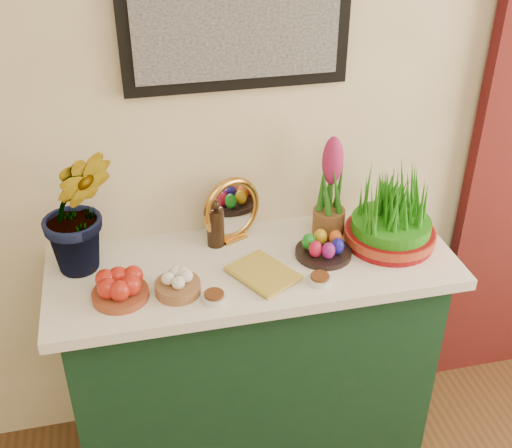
# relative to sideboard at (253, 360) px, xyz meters

# --- Properties ---
(sideboard) EXTENTS (1.30, 0.45, 0.85)m
(sideboard) POSITION_rel_sideboard_xyz_m (0.00, 0.00, 0.00)
(sideboard) COLOR #12341B
(sideboard) RESTS_ON ground
(tablecloth) EXTENTS (1.40, 0.55, 0.04)m
(tablecloth) POSITION_rel_sideboard_xyz_m (0.00, 0.00, 0.45)
(tablecloth) COLOR silver
(tablecloth) RESTS_ON sideboard
(hyacinth_green) EXTENTS (0.30, 0.26, 0.59)m
(hyacinth_green) POSITION_rel_sideboard_xyz_m (-0.56, 0.09, 0.76)
(hyacinth_green) COLOR #226918
(hyacinth_green) RESTS_ON tablecloth
(apple_bowl) EXTENTS (0.22, 0.22, 0.09)m
(apple_bowl) POSITION_rel_sideboard_xyz_m (-0.45, -0.11, 0.50)
(apple_bowl) COLOR brown
(apple_bowl) RESTS_ON tablecloth
(garlic_basket) EXTENTS (0.19, 0.19, 0.08)m
(garlic_basket) POSITION_rel_sideboard_xyz_m (-0.27, -0.12, 0.50)
(garlic_basket) COLOR #8D6039
(garlic_basket) RESTS_ON tablecloth
(vinegar_cruet) EXTENTS (0.06, 0.06, 0.18)m
(vinegar_cruet) POSITION_rel_sideboard_xyz_m (-0.11, 0.13, 0.55)
(vinegar_cruet) COLOR black
(vinegar_cruet) RESTS_ON tablecloth
(mirror) EXTENTS (0.24, 0.15, 0.24)m
(mirror) POSITION_rel_sideboard_xyz_m (-0.04, 0.16, 0.58)
(mirror) COLOR #C58632
(mirror) RESTS_ON tablecloth
(book) EXTENTS (0.23, 0.26, 0.03)m
(book) POSITION_rel_sideboard_xyz_m (-0.06, -0.14, 0.48)
(book) COLOR gold
(book) RESTS_ON tablecloth
(spice_dish_left) EXTENTS (0.08, 0.08, 0.03)m
(spice_dish_left) POSITION_rel_sideboard_xyz_m (-0.17, -0.19, 0.48)
(spice_dish_left) COLOR silver
(spice_dish_left) RESTS_ON tablecloth
(spice_dish_right) EXTENTS (0.08, 0.08, 0.03)m
(spice_dish_right) POSITION_rel_sideboard_xyz_m (0.19, -0.17, 0.48)
(spice_dish_right) COLOR silver
(spice_dish_right) RESTS_ON tablecloth
(egg_plate) EXTENTS (0.20, 0.20, 0.08)m
(egg_plate) POSITION_rel_sideboard_xyz_m (0.25, -0.02, 0.50)
(egg_plate) COLOR black
(egg_plate) RESTS_ON tablecloth
(hyacinth_pink) EXTENTS (0.12, 0.12, 0.38)m
(hyacinth_pink) POSITION_rel_sideboard_xyz_m (0.31, 0.12, 0.64)
(hyacinth_pink) COLOR brown
(hyacinth_pink) RESTS_ON tablecloth
(wheatgrass_sabzeh) EXTENTS (0.32, 0.32, 0.27)m
(wheatgrass_sabzeh) POSITION_rel_sideboard_xyz_m (0.50, 0.00, 0.58)
(wheatgrass_sabzeh) COLOR maroon
(wheatgrass_sabzeh) RESTS_ON tablecloth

